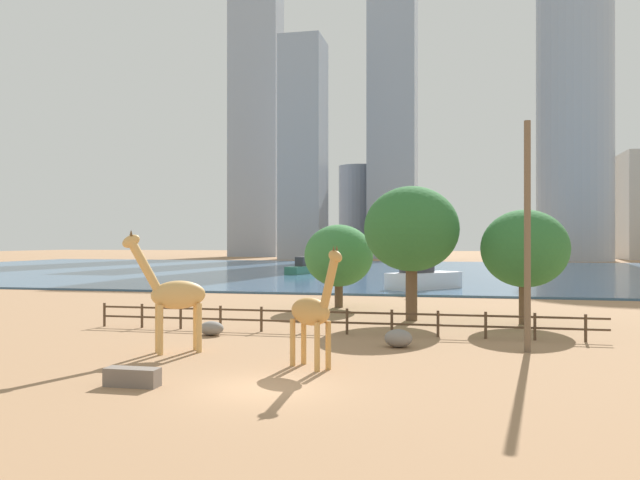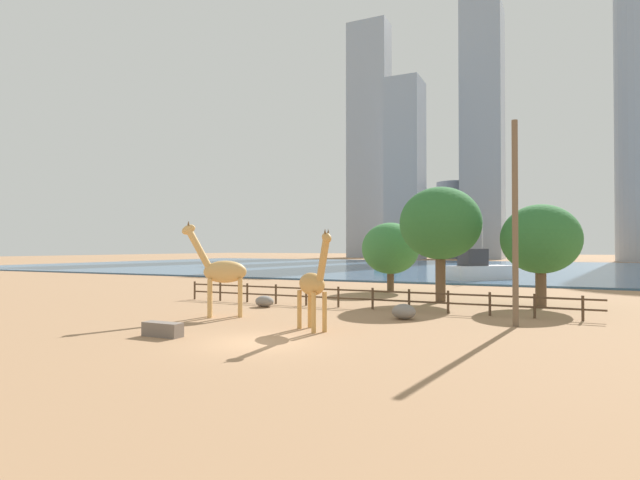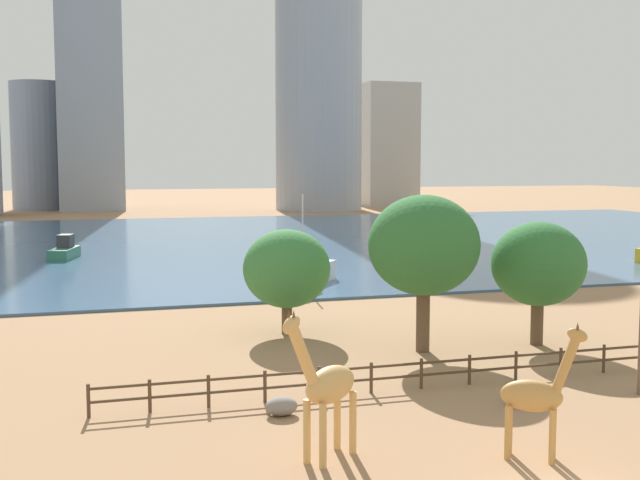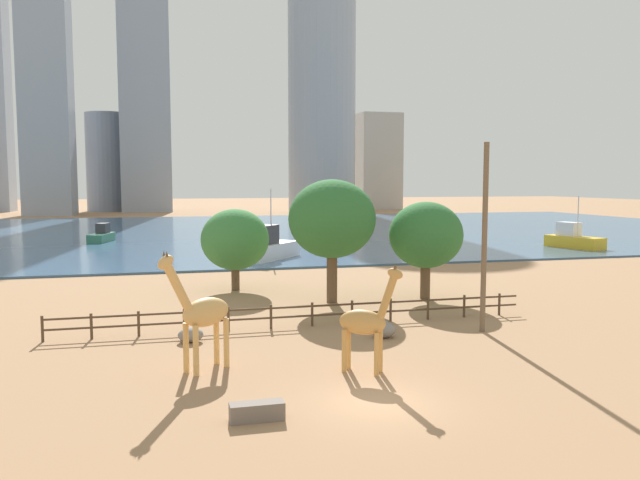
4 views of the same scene
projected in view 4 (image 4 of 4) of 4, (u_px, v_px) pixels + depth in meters
The scene contains 20 objects.
ground_plane at pixel (208, 231), 99.37m from camera, with size 400.00×400.00×0.00m, color #9E7551.
harbor_water at pixel (210, 232), 96.46m from camera, with size 180.00×86.00×0.20m, color #3D6084.
giraffe_tall at pixel (366, 322), 25.48m from camera, with size 2.53×2.02×4.58m.
giraffe_companion at pixel (202, 313), 25.68m from camera, with size 3.26×2.57×5.18m.
utility_pole at pixel (484, 238), 32.24m from camera, with size 0.28×0.28×9.86m, color brown.
boulder_near_fence at pixel (383, 330), 31.38m from camera, with size 1.25×1.07×0.80m, color gray.
boulder_by_pole at pixel (191, 335), 30.52m from camera, with size 1.24×0.95×0.71m, color gray.
feeding_trough at pixel (257, 411), 20.50m from camera, with size 1.80×0.60×0.60m, color #72665B.
enclosure_fence at pixel (297, 313), 33.65m from camera, with size 26.12×0.14×1.30m.
tree_left_large at pixel (235, 240), 44.88m from camera, with size 4.90×4.90×5.90m.
tree_center_broad at pixel (426, 235), 41.50m from camera, with size 4.92×4.92×6.52m.
tree_right_tall at pixel (332, 219), 40.10m from camera, with size 5.64×5.64×8.00m.
boat_ferry at pixel (268, 247), 61.75m from camera, with size 7.11×7.77×6.99m.
boat_sailboat at pixel (102, 235), 79.80m from camera, with size 3.17×5.63×2.34m.
boat_tug at pixel (573, 239), 72.35m from camera, with size 4.27×7.10×6.02m.
skyline_tower_needle at pixel (46, 92), 144.50m from camera, with size 10.74×12.23×57.02m, color #939EAD.
skyline_tower_glass at pixel (322, 65), 161.49m from camera, with size 17.57×17.57×75.92m, color #939EAD.
skyline_block_left at pixel (108, 163), 166.20m from camera, with size 11.41×11.41×25.96m, color slate.
skyline_block_right at pixel (144, 53), 163.46m from camera, with size 12.66×16.00×83.17m, color #939EAD.
skyline_tower_short at pixel (375, 162), 182.37m from camera, with size 11.87×15.09×27.30m, color #ADA89E.
Camera 4 is at (-7.24, -20.41, 7.83)m, focal length 35.00 mm.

